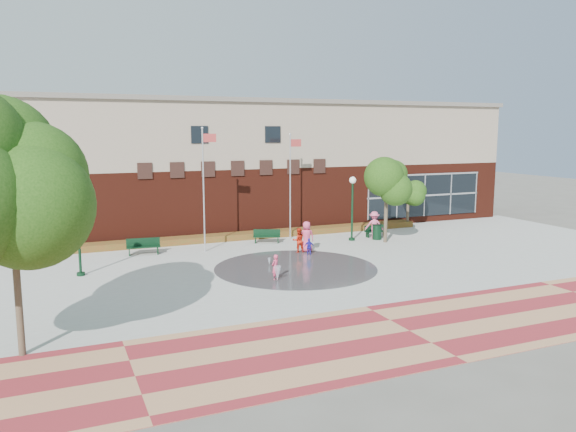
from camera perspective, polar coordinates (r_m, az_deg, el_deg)
name	(u,v)px	position (r m, az deg, el deg)	size (l,w,h in m)	color
ground	(321,283)	(26.49, 3.42, -6.78)	(120.00, 120.00, 0.00)	#666056
plaza_concrete	(288,264)	(30.00, 0.00, -4.91)	(46.00, 18.00, 0.01)	#A8A8A0
paver_band	(410,331)	(20.76, 12.25, -11.37)	(46.00, 6.00, 0.01)	maroon
splash_pad	(296,268)	(29.11, 0.78, -5.33)	(8.40, 8.40, 0.01)	#383A3D
library_building	(217,163)	(41.97, -7.27, 5.32)	(44.40, 10.40, 9.20)	#4B180E
flower_bed	(243,239)	(36.96, -4.63, -2.35)	(26.00, 1.20, 0.40)	#A52715
flagpole_left	(204,183)	(32.78, -8.52, 3.33)	(0.85, 0.19, 7.27)	silver
flagpole_right	(291,180)	(36.55, 0.29, 3.65)	(0.85, 0.14, 6.89)	silver
lamp_left	(78,225)	(28.93, -20.55, -0.82)	(0.44, 0.44, 4.11)	black
lamp_right	(352,201)	(36.14, 6.56, 1.51)	(0.44, 0.44, 4.14)	black
bench_left	(143,250)	(33.17, -14.47, -3.33)	(1.94, 0.75, 0.95)	black
bench_mid	(267,239)	(35.50, -2.17, -2.33)	(1.76, 1.10, 0.86)	black
bench_right	(376,233)	(37.95, 8.92, -1.75)	(1.57, 0.49, 0.78)	black
trash_can	(377,232)	(37.01, 9.02, -1.59)	(0.63, 0.63, 1.03)	black
tree_big_left	(9,171)	(18.91, -26.50, 4.08)	(5.11, 5.11, 8.16)	#46382A
tree_mid	(387,181)	(35.70, 10.00, 3.56)	(3.21, 3.21, 5.42)	#46382A
tree_small_right	(408,191)	(41.96, 12.13, 2.50)	(2.15, 2.15, 3.67)	#46382A
water_jet_a	(277,281)	(26.67, -1.08, -6.65)	(0.36, 0.36, 0.69)	white
water_jet_b	(269,266)	(29.66, -1.92, -5.08)	(0.17, 0.17, 0.39)	white
child_splash	(275,267)	(26.72, -1.31, -5.24)	(0.46, 0.30, 1.25)	#DE3F65
adult_red	(298,240)	(32.60, 1.06, -2.50)	(0.71, 0.56, 1.47)	red
adult_pink	(307,237)	(32.80, 1.90, -2.12)	(0.89, 0.58, 1.82)	#E54872
child_blue	(309,247)	(32.04, 2.17, -3.15)	(0.57, 0.24, 0.98)	#271EB9
person_bench	(374,225)	(37.17, 8.75, -0.93)	(1.18, 0.68, 1.82)	#E55C86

